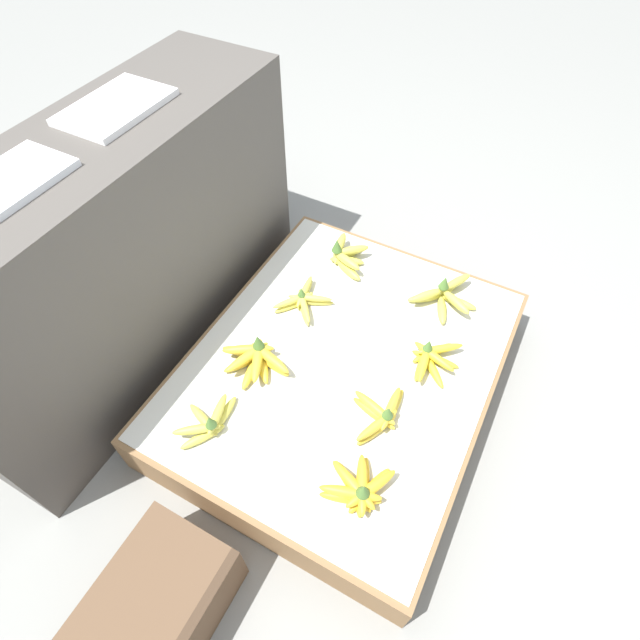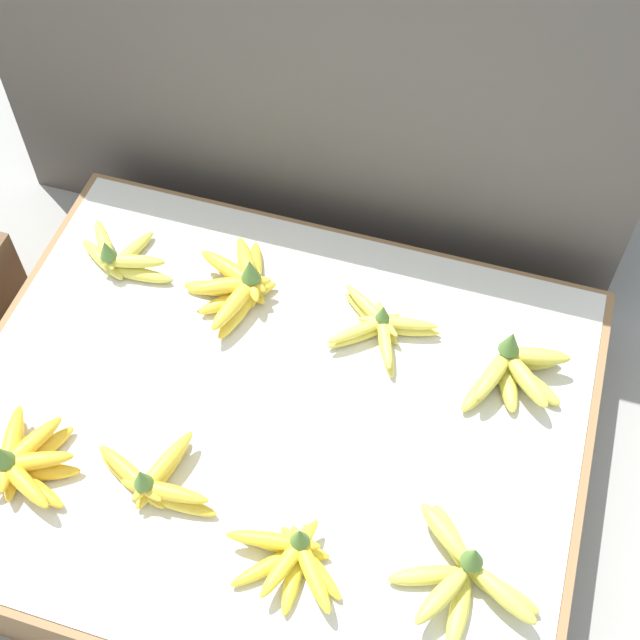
{
  "view_description": "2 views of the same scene",
  "coord_description": "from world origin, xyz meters",
  "px_view_note": "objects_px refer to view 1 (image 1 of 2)",
  "views": [
    {
      "loc": [
        -0.82,
        -0.36,
        1.5
      ],
      "look_at": [
        0.08,
        0.12,
        0.23
      ],
      "focal_mm": 28.0,
      "sensor_mm": 36.0,
      "label": 1
    },
    {
      "loc": [
        0.32,
        -0.72,
        1.58
      ],
      "look_at": [
        0.05,
        0.14,
        0.3
      ],
      "focal_mm": 50.0,
      "sensor_mm": 36.0,
      "label": 2
    }
  ],
  "objects_px": {
    "banana_bunch_front_left": "(359,489)",
    "banana_bunch_front_midleft": "(381,415)",
    "wooden_crate": "(156,611)",
    "banana_bunch_middle_left": "(209,423)",
    "banana_bunch_front_midright": "(431,358)",
    "banana_bunch_middle_midleft": "(256,358)",
    "banana_bunch_middle_right": "(345,255)",
    "foam_tray_white": "(116,107)",
    "banana_bunch_middle_midright": "(303,300)",
    "banana_bunch_front_right": "(445,295)"
  },
  "relations": [
    {
      "from": "banana_bunch_front_midright",
      "to": "banana_bunch_middle_midright",
      "type": "xyz_separation_m",
      "value": [
        0.02,
        0.48,
        -0.0
      ]
    },
    {
      "from": "banana_bunch_front_midleft",
      "to": "banana_bunch_front_midright",
      "type": "bearing_deg",
      "value": -12.32
    },
    {
      "from": "banana_bunch_front_left",
      "to": "foam_tray_white",
      "type": "distance_m",
      "value": 1.22
    },
    {
      "from": "banana_bunch_middle_left",
      "to": "banana_bunch_front_midright",
      "type": "bearing_deg",
      "value": -43.14
    },
    {
      "from": "banana_bunch_front_midleft",
      "to": "banana_bunch_front_midright",
      "type": "distance_m",
      "value": 0.27
    },
    {
      "from": "banana_bunch_front_left",
      "to": "banana_bunch_front_midright",
      "type": "relative_size",
      "value": 0.84
    },
    {
      "from": "banana_bunch_front_left",
      "to": "banana_bunch_middle_midright",
      "type": "relative_size",
      "value": 0.87
    },
    {
      "from": "banana_bunch_front_midright",
      "to": "banana_bunch_front_right",
      "type": "xyz_separation_m",
      "value": [
        0.27,
        0.05,
        0.01
      ]
    },
    {
      "from": "banana_bunch_front_left",
      "to": "banana_bunch_front_midleft",
      "type": "height_order",
      "value": "banana_bunch_front_left"
    },
    {
      "from": "banana_bunch_middle_right",
      "to": "foam_tray_white",
      "type": "height_order",
      "value": "foam_tray_white"
    },
    {
      "from": "banana_bunch_front_left",
      "to": "banana_bunch_middle_midleft",
      "type": "xyz_separation_m",
      "value": [
        0.22,
        0.46,
        -0.0
      ]
    },
    {
      "from": "foam_tray_white",
      "to": "banana_bunch_middle_right",
      "type": "bearing_deg",
      "value": -58.71
    },
    {
      "from": "wooden_crate",
      "to": "banana_bunch_middle_right",
      "type": "xyz_separation_m",
      "value": [
        1.24,
        0.1,
        0.11
      ]
    },
    {
      "from": "wooden_crate",
      "to": "banana_bunch_front_left",
      "type": "relative_size",
      "value": 2.17
    },
    {
      "from": "banana_bunch_middle_midleft",
      "to": "foam_tray_white",
      "type": "distance_m",
      "value": 0.81
    },
    {
      "from": "banana_bunch_front_midleft",
      "to": "banana_bunch_front_right",
      "type": "xyz_separation_m",
      "value": [
        0.53,
        -0.01,
        0.0
      ]
    },
    {
      "from": "banana_bunch_front_right",
      "to": "banana_bunch_front_midright",
      "type": "bearing_deg",
      "value": -169.69
    },
    {
      "from": "banana_bunch_front_midright",
      "to": "foam_tray_white",
      "type": "xyz_separation_m",
      "value": [
        -0.06,
        1.0,
        0.6
      ]
    },
    {
      "from": "wooden_crate",
      "to": "banana_bunch_middle_left",
      "type": "xyz_separation_m",
      "value": [
        0.44,
        0.14,
        0.1
      ]
    },
    {
      "from": "banana_bunch_front_midleft",
      "to": "banana_bunch_middle_right",
      "type": "height_order",
      "value": "banana_bunch_middle_right"
    },
    {
      "from": "banana_bunch_front_midright",
      "to": "wooden_crate",
      "type": "bearing_deg",
      "value": 160.25
    },
    {
      "from": "banana_bunch_middle_midleft",
      "to": "banana_bunch_middle_midright",
      "type": "xyz_separation_m",
      "value": [
        0.29,
        -0.01,
        -0.01
      ]
    },
    {
      "from": "banana_bunch_front_midright",
      "to": "banana_bunch_front_midleft",
      "type": "bearing_deg",
      "value": 167.68
    },
    {
      "from": "foam_tray_white",
      "to": "wooden_crate",
      "type": "bearing_deg",
      "value": -143.8
    },
    {
      "from": "wooden_crate",
      "to": "banana_bunch_middle_right",
      "type": "distance_m",
      "value": 1.25
    },
    {
      "from": "banana_bunch_middle_left",
      "to": "banana_bunch_middle_right",
      "type": "bearing_deg",
      "value": -2.96
    },
    {
      "from": "banana_bunch_middle_right",
      "to": "banana_bunch_middle_left",
      "type": "bearing_deg",
      "value": 177.04
    },
    {
      "from": "wooden_crate",
      "to": "banana_bunch_middle_right",
      "type": "height_order",
      "value": "banana_bunch_middle_right"
    },
    {
      "from": "wooden_crate",
      "to": "banana_bunch_middle_left",
      "type": "height_order",
      "value": "banana_bunch_middle_left"
    },
    {
      "from": "banana_bunch_front_midleft",
      "to": "banana_bunch_middle_midleft",
      "type": "distance_m",
      "value": 0.43
    },
    {
      "from": "banana_bunch_front_midright",
      "to": "banana_bunch_middle_midright",
      "type": "height_order",
      "value": "banana_bunch_front_midright"
    },
    {
      "from": "banana_bunch_front_midleft",
      "to": "banana_bunch_middle_midleft",
      "type": "bearing_deg",
      "value": 90.62
    },
    {
      "from": "banana_bunch_front_midleft",
      "to": "banana_bunch_middle_right",
      "type": "relative_size",
      "value": 1.25
    },
    {
      "from": "banana_bunch_front_midright",
      "to": "banana_bunch_middle_left",
      "type": "relative_size",
      "value": 0.97
    },
    {
      "from": "banana_bunch_front_midright",
      "to": "banana_bunch_middle_midright",
      "type": "distance_m",
      "value": 0.48
    },
    {
      "from": "banana_bunch_middle_left",
      "to": "banana_bunch_middle_midright",
      "type": "relative_size",
      "value": 1.06
    },
    {
      "from": "banana_bunch_middle_left",
      "to": "banana_bunch_middle_right",
      "type": "height_order",
      "value": "banana_bunch_middle_right"
    },
    {
      "from": "wooden_crate",
      "to": "banana_bunch_middle_midleft",
      "type": "bearing_deg",
      "value": 11.52
    },
    {
      "from": "banana_bunch_front_midleft",
      "to": "banana_bunch_middle_midleft",
      "type": "relative_size",
      "value": 0.91
    },
    {
      "from": "banana_bunch_middle_midright",
      "to": "banana_bunch_middle_midleft",
      "type": "bearing_deg",
      "value": 178.06
    },
    {
      "from": "banana_bunch_front_left",
      "to": "banana_bunch_front_midleft",
      "type": "bearing_deg",
      "value": 9.01
    },
    {
      "from": "banana_bunch_front_midright",
      "to": "foam_tray_white",
      "type": "height_order",
      "value": "foam_tray_white"
    },
    {
      "from": "banana_bunch_front_left",
      "to": "banana_bunch_middle_right",
      "type": "distance_m",
      "value": 0.87
    },
    {
      "from": "banana_bunch_middle_right",
      "to": "banana_bunch_middle_midright",
      "type": "bearing_deg",
      "value": 172.76
    },
    {
      "from": "banana_bunch_middle_right",
      "to": "banana_bunch_front_right",
      "type": "bearing_deg",
      "value": -92.01
    },
    {
      "from": "banana_bunch_front_left",
      "to": "banana_bunch_front_right",
      "type": "xyz_separation_m",
      "value": [
        0.75,
        0.03,
        -0.0
      ]
    },
    {
      "from": "banana_bunch_front_midright",
      "to": "banana_bunch_middle_midleft",
      "type": "height_order",
      "value": "banana_bunch_middle_midleft"
    },
    {
      "from": "wooden_crate",
      "to": "banana_bunch_front_midright",
      "type": "bearing_deg",
      "value": -19.75
    },
    {
      "from": "banana_bunch_front_midright",
      "to": "banana_bunch_middle_right",
      "type": "relative_size",
      "value": 1.14
    },
    {
      "from": "banana_bunch_front_midleft",
      "to": "banana_bunch_middle_left",
      "type": "xyz_separation_m",
      "value": [
        -0.26,
        0.43,
        -0.0
      ]
    }
  ]
}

